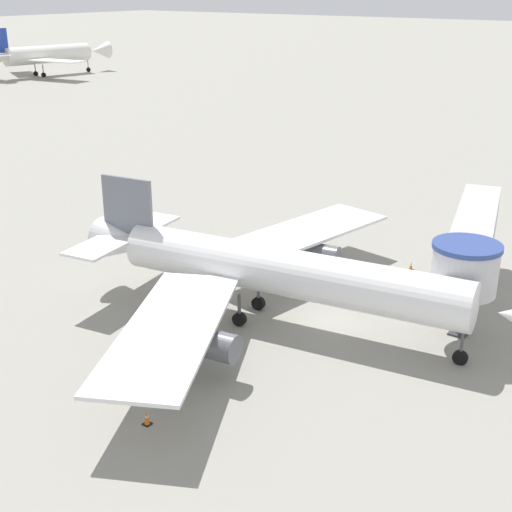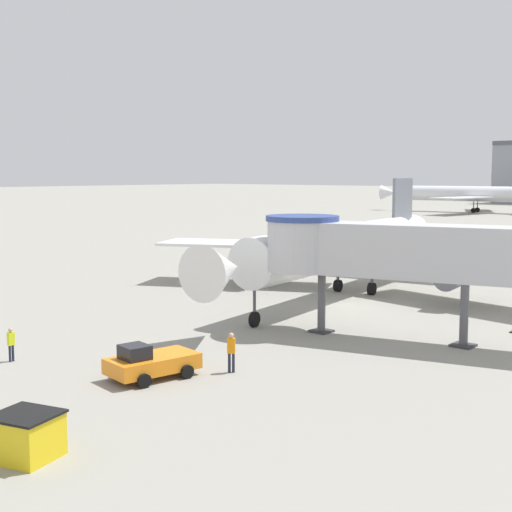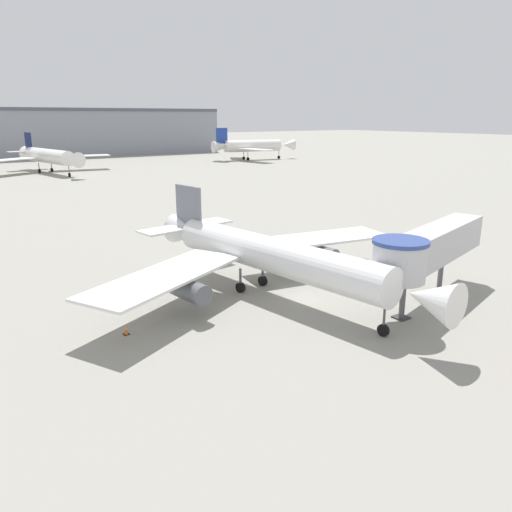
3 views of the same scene
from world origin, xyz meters
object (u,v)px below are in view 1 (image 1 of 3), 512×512
at_px(main_airplane, 276,272).
at_px(jet_bridge, 472,243).
at_px(traffic_cone_starboard_wing, 411,266).
at_px(traffic_cone_port_wing, 147,419).
at_px(background_jet_blue_tail, 46,54).

xyz_separation_m(main_airplane, jet_bridge, (9.29, -9.28, 1.22)).
distance_m(jet_bridge, traffic_cone_starboard_wing, 8.58).
xyz_separation_m(jet_bridge, traffic_cone_port_wing, (-22.51, 8.14, -4.48)).
bearing_deg(jet_bridge, traffic_cone_starboard_wing, 37.96).
bearing_deg(traffic_cone_starboard_wing, main_airplane, 165.96).
bearing_deg(traffic_cone_starboard_wing, background_jet_blue_tail, 62.18).
relative_size(jet_bridge, traffic_cone_port_wing, 24.19).
bearing_deg(jet_bridge, background_jet_blue_tail, 46.47).
bearing_deg(jet_bridge, traffic_cone_port_wing, 144.87).
distance_m(traffic_cone_starboard_wing, background_jet_blue_tail, 137.14).
height_order(jet_bridge, traffic_cone_starboard_wing, jet_bridge).
height_order(jet_bridge, traffic_cone_port_wing, jet_bridge).
xyz_separation_m(main_airplane, traffic_cone_starboard_wing, (13.68, -3.42, -3.26)).
distance_m(main_airplane, traffic_cone_port_wing, 13.66).
relative_size(jet_bridge, background_jet_blue_tail, 0.52).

